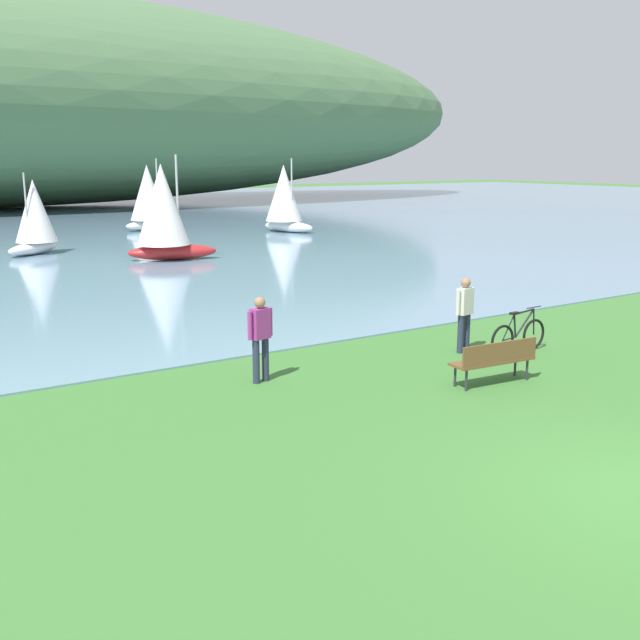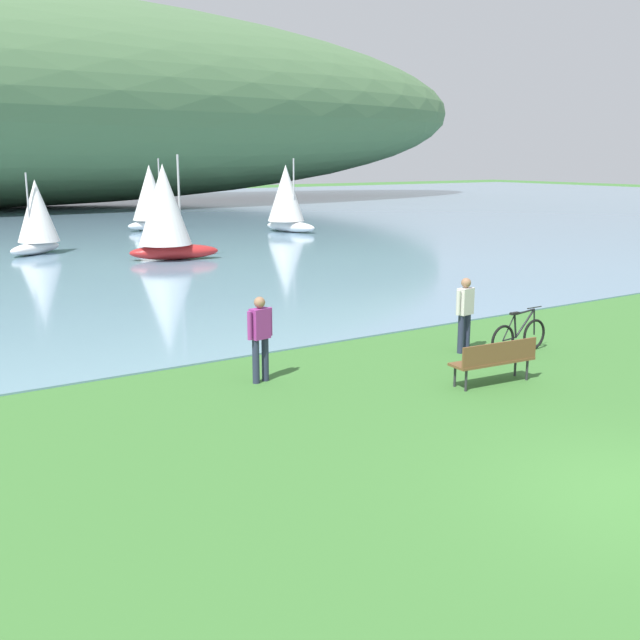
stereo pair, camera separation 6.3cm
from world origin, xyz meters
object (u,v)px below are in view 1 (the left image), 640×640
park_bench_near_camera (495,358)px  person_at_shoreline (260,334)px  person_on_the_grass (465,310)px  sailboat_nearest_to_shore (284,198)px  sailboat_mid_bay (149,197)px  sailboat_toward_hillside (34,216)px  bicycle_leaning_near_bench (519,336)px  sailboat_far_off (164,211)px

park_bench_near_camera → person_at_shoreline: person_at_shoreline is taller
person_on_the_grass → sailboat_nearest_to_shore: size_ratio=0.41×
sailboat_mid_bay → park_bench_near_camera: bearing=-99.6°
park_bench_near_camera → sailboat_toward_hillside: (-2.67, 25.53, 1.23)m
bicycle_leaning_near_bench → sailboat_far_off: sailboat_far_off is taller
sailboat_mid_bay → sailboat_far_off: size_ratio=0.96×
sailboat_far_off → park_bench_near_camera: bearing=-94.0°
bicycle_leaning_near_bench → person_at_shoreline: bearing=168.3°
person_on_the_grass → person_at_shoreline: bearing=174.3°
bicycle_leaning_near_bench → person_at_shoreline: person_at_shoreline is taller
sailboat_nearest_to_shore → sailboat_mid_bay: 8.11m
bicycle_leaning_near_bench → sailboat_nearest_to_shore: size_ratio=0.42×
park_bench_near_camera → sailboat_toward_hillside: 25.70m
person_at_shoreline → sailboat_mid_bay: size_ratio=0.41×
park_bench_near_camera → sailboat_toward_hillside: bearing=96.0°
bicycle_leaning_near_bench → sailboat_nearest_to_shore: sailboat_nearest_to_shore is taller
sailboat_mid_bay → person_on_the_grass: bearing=-98.0°
sailboat_toward_hillside → sailboat_far_off: sailboat_far_off is taller
bicycle_leaning_near_bench → sailboat_nearest_to_shore: (9.72, 26.71, 1.63)m
bicycle_leaning_near_bench → sailboat_mid_bay: (3.39, 31.78, 1.62)m
sailboat_nearest_to_shore → sailboat_far_off: size_ratio=0.96×
person_at_shoreline → bicycle_leaning_near_bench: bearing=-11.7°
person_on_the_grass → sailboat_toward_hillside: bearing=99.5°
person_on_the_grass → sailboat_far_off: (0.17, 18.18, 1.14)m
bicycle_leaning_near_bench → person_on_the_grass: bearing=143.0°
person_on_the_grass → park_bench_near_camera: bearing=-120.0°
person_at_shoreline → sailboat_mid_bay: bearing=73.0°
person_at_shoreline → sailboat_mid_bay: (9.34, 30.54, 1.04)m
sailboat_nearest_to_shore → sailboat_toward_hillside: size_ratio=1.16×
sailboat_toward_hillside → sailboat_far_off: bearing=-52.0°
person_at_shoreline → sailboat_nearest_to_shore: sailboat_nearest_to_shore is taller
sailboat_nearest_to_shore → sailboat_far_off: sailboat_far_off is taller
person_at_shoreline → sailboat_nearest_to_shore: 29.93m
bicycle_leaning_near_bench → sailboat_toward_hillside: 24.66m
bicycle_leaning_near_bench → person_at_shoreline: 6.10m
person_at_shoreline → person_on_the_grass: bearing=-5.7°
sailboat_nearest_to_shore → sailboat_mid_bay: sailboat_nearest_to_shore is taller
sailboat_nearest_to_shore → person_on_the_grass: bearing=-112.4°
sailboat_mid_bay → sailboat_toward_hillside: size_ratio=1.16×
person_on_the_grass → sailboat_far_off: sailboat_far_off is taller
park_bench_near_camera → sailboat_nearest_to_shore: sailboat_nearest_to_shore is taller
sailboat_nearest_to_shore → sailboat_mid_bay: size_ratio=1.00×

